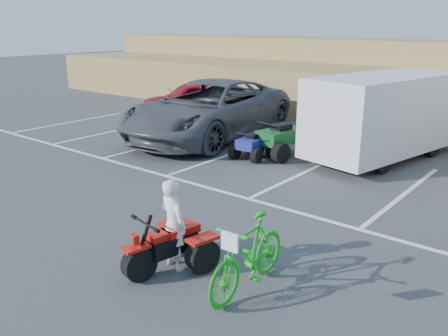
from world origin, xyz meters
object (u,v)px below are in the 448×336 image
Objects in this scene: grey_pickup at (209,109)px; quad_atv_green at (280,156)px; green_dirt_bike at (248,255)px; rider at (173,224)px; cargo_trailer at (385,114)px; quad_atv_blue at (253,158)px; red_trike_atv at (167,269)px; red_car at (190,99)px.

quad_atv_green is (3.29, -0.51, -0.99)m from grey_pickup.
grey_pickup is (-6.97, 7.24, 0.41)m from green_dirt_bike.
rider is 7.35m from quad_atv_green.
green_dirt_bike is 0.35× the size of cargo_trailer.
grey_pickup is at bearing 131.47° from green_dirt_bike.
grey_pickup is 5.56× the size of quad_atv_blue.
rider is 0.27× the size of cargo_trailer.
red_car is (-8.98, 10.30, 0.71)m from red_trike_atv.
red_trike_atv is 9.46m from grey_pickup.
quad_atv_blue is at bearing -117.42° from quad_atv_green.
cargo_trailer reaches higher than quad_atv_green.
green_dirt_bike is 14.38m from red_car.
cargo_trailer is at bearing 95.70° from green_dirt_bike.
red_car is (-10.37, 9.96, 0.13)m from green_dirt_bike.
cargo_trailer is at bearing 20.20° from red_car.
quad_atv_blue is (6.17, -3.91, -0.71)m from red_car.
quad_atv_blue is (-2.81, 6.39, 0.00)m from red_trike_atv.
rider is at bearing 90.00° from red_trike_atv.
green_dirt_bike is 0.27× the size of grey_pickup.
quad_atv_green reaches higher than quad_atv_blue.
quad_atv_green reaches higher than red_trike_atv.
grey_pickup is at bearing 154.05° from quad_atv_blue.
green_dirt_bike is at bearing -57.89° from quad_atv_blue.
red_trike_atv is 8.88m from cargo_trailer.
rider is (0.03, 0.15, 0.77)m from red_trike_atv.
cargo_trailer is 3.28m from quad_atv_green.
quad_atv_blue is at bearing -129.43° from cargo_trailer.
red_trike_atv reaches higher than quad_atv_blue.
quad_atv_green is (-2.31, 6.93, -0.77)m from rider.
red_trike_atv is 0.36× the size of red_car.
rider is 13.57m from red_car.
grey_pickup is (-5.60, 7.44, 0.22)m from rider.
red_trike_atv is at bearing -68.93° from quad_atv_blue.
red_trike_atv is 13.68m from red_car.
green_dirt_bike reaches higher than quad_atv_blue.
quad_atv_green is (-2.47, -1.70, -1.33)m from cargo_trailer.
green_dirt_bike is 10.06m from grey_pickup.
green_dirt_bike is 1.51× the size of quad_atv_blue.
red_trike_atv is 0.88× the size of quad_atv_green.
green_dirt_bike reaches higher than red_trike_atv.
rider is at bearing -79.04° from cargo_trailer.
cargo_trailer reaches higher than rider.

